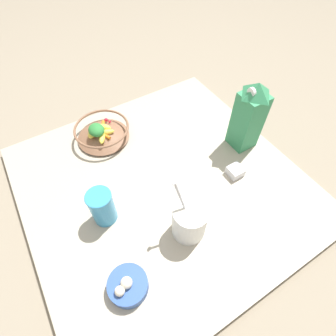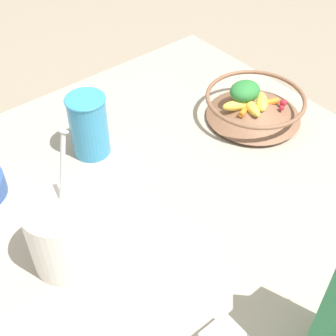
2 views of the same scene
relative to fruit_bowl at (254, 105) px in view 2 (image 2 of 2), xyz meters
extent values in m
plane|color=gray|center=(0.34, 0.10, -0.08)|extent=(6.00, 6.00, 0.00)
cube|color=#B2A893|center=(0.34, 0.10, -0.06)|extent=(1.02, 1.02, 0.04)
cylinder|color=brown|center=(0.00, 0.00, -0.04)|extent=(0.12, 0.12, 0.01)
cone|color=brown|center=(0.00, 0.00, -0.01)|extent=(0.23, 0.23, 0.05)
torus|color=brown|center=(0.00, 0.00, 0.02)|extent=(0.24, 0.24, 0.01)
ellipsoid|color=#EFD64C|center=(-0.01, 0.01, 0.01)|extent=(0.07, 0.07, 0.03)
ellipsoid|color=#EFD64C|center=(0.04, -0.02, 0.01)|extent=(0.07, 0.05, 0.02)
ellipsoid|color=#EFD64C|center=(0.00, -0.04, 0.01)|extent=(0.07, 0.06, 0.03)
ellipsoid|color=#EFD64C|center=(0.02, 0.01, 0.01)|extent=(0.04, 0.07, 0.02)
cylinder|color=orange|center=(0.01, -0.02, 0.00)|extent=(0.02, 0.05, 0.01)
cylinder|color=orange|center=(0.04, 0.01, 0.00)|extent=(0.04, 0.03, 0.01)
cylinder|color=orange|center=(-0.03, 0.02, 0.00)|extent=(0.05, 0.03, 0.02)
sphere|color=red|center=(-0.05, 0.04, 0.01)|extent=(0.02, 0.02, 0.02)
sphere|color=red|center=(0.00, -0.01, 0.00)|extent=(0.02, 0.02, 0.02)
sphere|color=red|center=(-0.01, 0.00, 0.00)|extent=(0.01, 0.01, 0.01)
sphere|color=red|center=(-0.04, 0.05, 0.00)|extent=(0.01, 0.01, 0.01)
sphere|color=red|center=(-0.02, 0.00, 0.01)|extent=(0.02, 0.02, 0.02)
ellipsoid|color=#2D7F38|center=(0.01, -0.02, 0.03)|extent=(0.08, 0.07, 0.04)
cylinder|color=white|center=(0.56, 0.08, 0.03)|extent=(0.11, 0.11, 0.14)
cylinder|color=white|center=(0.56, 0.08, 0.08)|extent=(0.10, 0.10, 0.02)
cylinder|color=silver|center=(0.53, 0.06, 0.12)|extent=(0.06, 0.04, 0.18)
ellipsoid|color=silver|center=(0.50, 0.05, 0.21)|extent=(0.02, 0.02, 0.01)
cylinder|color=#3893C6|center=(0.36, -0.15, 0.03)|extent=(0.08, 0.08, 0.14)
torus|color=#3893C6|center=(0.36, -0.15, 0.10)|extent=(0.09, 0.09, 0.01)
camera|label=1|loc=(0.84, -0.18, 0.81)|focal=28.00mm
camera|label=2|loc=(0.73, 0.57, 0.65)|focal=50.00mm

